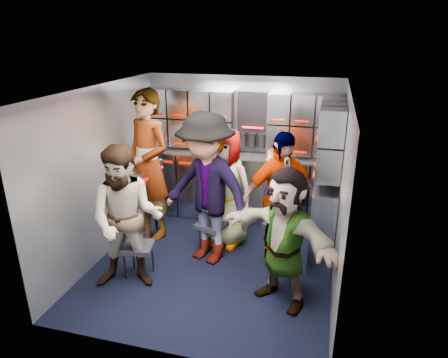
% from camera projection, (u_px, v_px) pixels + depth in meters
% --- Properties ---
extents(floor, '(3.00, 3.00, 0.00)m').
position_uv_depth(floor, '(214.00, 263.00, 4.90)').
color(floor, black).
rests_on(floor, ground).
extents(wall_back, '(2.80, 0.04, 2.10)m').
position_uv_depth(wall_back, '(242.00, 148.00, 5.89)').
color(wall_back, gray).
rests_on(wall_back, ground).
extents(wall_left, '(0.04, 3.00, 2.10)m').
position_uv_depth(wall_left, '(103.00, 173.00, 4.87)').
color(wall_left, gray).
rests_on(wall_left, ground).
extents(wall_right, '(0.04, 3.00, 2.10)m').
position_uv_depth(wall_right, '(340.00, 196.00, 4.19)').
color(wall_right, gray).
rests_on(wall_right, ground).
extents(ceiling, '(2.80, 3.00, 0.02)m').
position_uv_depth(ceiling, '(212.00, 90.00, 4.16)').
color(ceiling, silver).
rests_on(ceiling, wall_back).
extents(cart_bank_back, '(2.68, 0.38, 0.99)m').
position_uv_depth(cart_bank_back, '(238.00, 188.00, 5.89)').
color(cart_bank_back, '#9FA4AF').
rests_on(cart_bank_back, ground).
extents(cart_bank_left, '(0.38, 0.76, 0.99)m').
position_uv_depth(cart_bank_left, '(142.00, 199.00, 5.52)').
color(cart_bank_left, '#9FA4AF').
rests_on(cart_bank_left, ground).
extents(counter, '(2.68, 0.42, 0.03)m').
position_uv_depth(counter, '(238.00, 155.00, 5.71)').
color(counter, silver).
rests_on(counter, cart_bank_back).
extents(locker_bank_back, '(2.68, 0.28, 0.82)m').
position_uv_depth(locker_bank_back, '(240.00, 121.00, 5.60)').
color(locker_bank_back, '#9FA4AF').
rests_on(locker_bank_back, wall_back).
extents(locker_bank_right, '(0.28, 1.00, 0.82)m').
position_uv_depth(locker_bank_right, '(331.00, 138.00, 4.71)').
color(locker_bank_right, '#9FA4AF').
rests_on(locker_bank_right, wall_right).
extents(right_cabinet, '(0.28, 1.20, 1.00)m').
position_uv_depth(right_cabinet, '(323.00, 217.00, 4.97)').
color(right_cabinet, '#9FA4AF').
rests_on(right_cabinet, ground).
extents(coffee_niche, '(0.46, 0.16, 0.84)m').
position_uv_depth(coffee_niche, '(253.00, 122.00, 5.62)').
color(coffee_niche, black).
rests_on(coffee_niche, wall_back).
extents(red_latch_strip, '(2.60, 0.02, 0.03)m').
position_uv_depth(red_latch_strip, '(235.00, 168.00, 5.58)').
color(red_latch_strip, '#9C1201').
rests_on(red_latch_strip, cart_bank_back).
extents(jump_seat_near_left, '(0.39, 0.38, 0.40)m').
position_uv_depth(jump_seat_near_left, '(138.00, 249.00, 4.54)').
color(jump_seat_near_left, black).
rests_on(jump_seat_near_left, ground).
extents(jump_seat_mid_left, '(0.42, 0.41, 0.40)m').
position_uv_depth(jump_seat_mid_left, '(211.00, 227.00, 5.05)').
color(jump_seat_mid_left, black).
rests_on(jump_seat_mid_left, ground).
extents(jump_seat_center, '(0.50, 0.49, 0.46)m').
position_uv_depth(jump_seat_center, '(228.00, 209.00, 5.41)').
color(jump_seat_center, black).
rests_on(jump_seat_center, ground).
extents(jump_seat_mid_right, '(0.44, 0.42, 0.41)m').
position_uv_depth(jump_seat_mid_right, '(280.00, 226.00, 5.05)').
color(jump_seat_mid_right, black).
rests_on(jump_seat_mid_right, ground).
extents(jump_seat_near_right, '(0.37, 0.35, 0.41)m').
position_uv_depth(jump_seat_near_right, '(284.00, 261.00, 4.27)').
color(jump_seat_near_right, black).
rests_on(jump_seat_near_right, ground).
extents(attendant_standing, '(0.87, 0.75, 2.01)m').
position_uv_depth(attendant_standing, '(148.00, 165.00, 5.28)').
color(attendant_standing, black).
rests_on(attendant_standing, ground).
extents(attendant_arc_a, '(0.91, 0.79, 1.62)m').
position_uv_depth(attendant_arc_a, '(127.00, 219.00, 4.22)').
color(attendant_arc_a, black).
rests_on(attendant_arc_a, ground).
extents(attendant_arc_b, '(1.36, 1.08, 1.85)m').
position_uv_depth(attendant_arc_b, '(206.00, 190.00, 4.69)').
color(attendant_arc_b, black).
rests_on(attendant_arc_b, ground).
extents(attendant_arc_c, '(0.86, 0.65, 1.57)m').
position_uv_depth(attendant_arc_c, '(225.00, 188.00, 5.12)').
color(attendant_arc_c, black).
rests_on(attendant_arc_c, ground).
extents(attendant_arc_d, '(1.02, 0.85, 1.63)m').
position_uv_depth(attendant_arc_d, '(280.00, 198.00, 4.73)').
color(attendant_arc_d, black).
rests_on(attendant_arc_d, ground).
extents(attendant_arc_e, '(1.41, 1.07, 1.48)m').
position_uv_depth(attendant_arc_e, '(284.00, 238.00, 3.98)').
color(attendant_arc_e, black).
rests_on(attendant_arc_e, ground).
extents(bottle_left, '(0.06, 0.06, 0.24)m').
position_uv_depth(bottle_left, '(216.00, 145.00, 5.70)').
color(bottle_left, white).
rests_on(bottle_left, counter).
extents(bottle_mid, '(0.06, 0.06, 0.24)m').
position_uv_depth(bottle_mid, '(228.00, 146.00, 5.65)').
color(bottle_mid, white).
rests_on(bottle_mid, counter).
extents(bottle_right, '(0.06, 0.06, 0.25)m').
position_uv_depth(bottle_right, '(285.00, 149.00, 5.45)').
color(bottle_right, white).
rests_on(bottle_right, counter).
extents(cup_left, '(0.08, 0.08, 0.10)m').
position_uv_depth(cup_left, '(208.00, 149.00, 5.74)').
color(cup_left, tan).
rests_on(cup_left, counter).
extents(cup_right, '(0.08, 0.08, 0.11)m').
position_uv_depth(cup_right, '(271.00, 154.00, 5.52)').
color(cup_right, tan).
rests_on(cup_right, counter).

